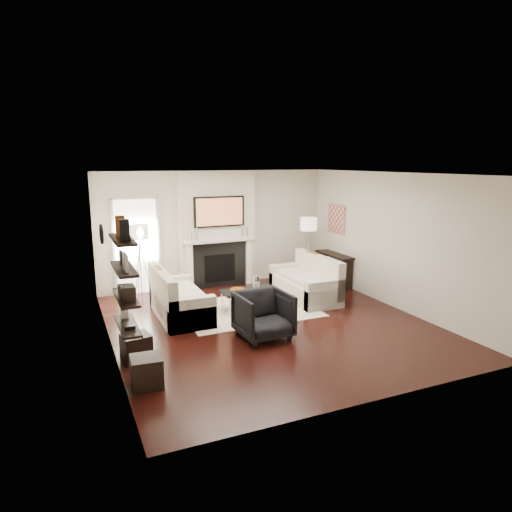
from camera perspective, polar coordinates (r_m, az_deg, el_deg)
name	(u,v)px	position (r m, az deg, el deg)	size (l,w,h in m)	color
room_envelope	(269,251)	(8.05, 1.70, 0.59)	(6.00, 6.00, 6.00)	black
chimney_breast	(217,229)	(10.69, -4.86, 3.34)	(1.80, 0.25, 2.70)	silver
fireplace_surround	(220,265)	(10.72, -4.55, -1.15)	(1.30, 0.02, 1.04)	black
firebox	(220,268)	(10.73, -4.54, -1.52)	(0.75, 0.02, 0.65)	black
mantel_pilaster_l	(190,267)	(10.48, -8.23, -1.36)	(0.12, 0.08, 1.10)	white
mantel_pilaster_r	(249,262)	(10.93, -0.93, -0.69)	(0.12, 0.08, 1.10)	white
mantel_shelf	(220,240)	(10.55, -4.52, 1.97)	(1.70, 0.18, 0.07)	white
tv_body	(219,212)	(10.48, -4.62, 5.55)	(1.20, 0.06, 0.70)	black
tv_screen	(220,212)	(10.45, -4.56, 5.53)	(1.10, 0.01, 0.62)	#BF723F
candlestick_l_tall	(197,234)	(10.37, -7.43, 2.77)	(0.04, 0.04, 0.30)	silver
candlestick_l_short	(191,235)	(10.34, -8.12, 2.56)	(0.04, 0.04, 0.24)	silver
candlestick_r_tall	(242,231)	(10.72, -1.76, 3.16)	(0.04, 0.04, 0.30)	silver
candlestick_r_short	(247,232)	(10.77, -1.12, 3.04)	(0.04, 0.04, 0.24)	silver
hallway_panel	(137,247)	(10.41, -14.71, 1.09)	(0.90, 0.02, 2.10)	white
door_trim_l	(114,249)	(10.33, -17.32, 0.86)	(0.06, 0.06, 2.16)	white
door_trim_r	(158,246)	(10.47, -12.10, 1.28)	(0.06, 0.06, 2.16)	white
door_trim_top	(134,198)	(10.25, -15.01, 7.01)	(1.02, 0.06, 0.06)	white
rug	(247,309)	(9.18, -1.14, -6.69)	(2.60, 2.00, 0.01)	#F1E3C5
loveseat_left_base	(181,306)	(8.83, -9.39, -6.19)	(0.85, 1.80, 0.42)	beige
loveseat_left_back	(163,292)	(8.67, -11.61, -4.44)	(0.18, 1.80, 0.80)	beige
loveseat_left_arm_n	(192,314)	(8.06, -7.98, -7.25)	(0.85, 0.18, 0.60)	beige
loveseat_left_arm_s	(171,291)	(9.56, -10.60, -4.27)	(0.85, 0.18, 0.60)	beige
loveseat_left_cushion	(183,293)	(8.77, -9.13, -4.54)	(0.63, 1.44, 0.10)	beige
pillow_left_orange	(159,278)	(8.90, -12.06, -2.67)	(0.10, 0.42, 0.42)	#954712
pillow_left_charcoal	(166,286)	(8.34, -11.23, -3.70)	(0.10, 0.40, 0.40)	black
loveseat_right_base	(305,289)	(9.89, 6.08, -4.13)	(0.85, 1.80, 0.42)	beige
loveseat_right_back	(318,273)	(9.98, 7.80, -2.16)	(0.18, 1.80, 0.80)	beige
loveseat_right_arm_n	(325,295)	(9.20, 8.58, -4.84)	(0.85, 0.18, 0.60)	beige
loveseat_right_arm_s	(287,276)	(10.56, 3.94, -2.57)	(0.85, 0.18, 0.60)	beige
loveseat_right_cushion	(303,278)	(9.80, 5.86, -2.70)	(0.63, 1.44, 0.10)	beige
pillow_right_orange	(312,261)	(10.18, 6.96, -0.68)	(0.10, 0.42, 0.42)	#954712
pillow_right_charcoal	(326,268)	(9.69, 8.75, -1.44)	(0.10, 0.40, 0.40)	black
coffee_table	(249,291)	(9.04, -0.86, -4.35)	(1.10, 0.55, 0.04)	black
coffee_leg_nw	(229,307)	(8.73, -3.35, -6.40)	(0.02, 0.02, 0.38)	silver
coffee_leg_ne	(277,301)	(9.11, 2.60, -5.62)	(0.02, 0.02, 0.38)	silver
coffee_leg_sw	(222,301)	(9.13, -4.30, -5.60)	(0.02, 0.02, 0.38)	silver
coffee_leg_se	(267,295)	(9.49, 1.43, -4.89)	(0.02, 0.02, 0.38)	silver
hurricane_glass	(256,282)	(9.06, 0.02, -3.27)	(0.15, 0.15, 0.26)	white
hurricane_candle	(256,285)	(9.07, 0.02, -3.67)	(0.09, 0.09, 0.14)	white
copper_bowl	(237,290)	(8.94, -2.34, -4.25)	(0.29, 0.29, 0.05)	#A65A1B
armchair	(264,313)	(7.67, 0.96, -7.12)	(0.83, 0.78, 0.86)	black
lamp_left_post	(141,271)	(10.10, -14.21, -1.82)	(0.02, 0.02, 1.20)	silver
lamp_left_shade	(139,232)	(9.94, -14.45, 2.95)	(0.40, 0.40, 0.30)	white
lamp_left_leg_a	(146,270)	(10.12, -13.59, -1.76)	(0.02, 0.02, 1.25)	silver
lamp_left_leg_b	(137,270)	(10.18, -14.60, -1.73)	(0.02, 0.02, 1.25)	silver
lamp_left_leg_c	(139,272)	(10.00, -14.43, -1.96)	(0.02, 0.02, 1.25)	silver
lamp_right_post	(308,259)	(11.04, 6.50, -0.38)	(0.02, 0.02, 1.20)	silver
lamp_right_shade	(309,224)	(10.89, 6.61, 4.00)	(0.40, 0.40, 0.30)	white
lamp_right_leg_a	(312,259)	(11.09, 7.00, -0.33)	(0.02, 0.02, 1.25)	silver
lamp_right_leg_b	(304,258)	(11.09, 6.01, -0.31)	(0.02, 0.02, 1.25)	silver
lamp_right_leg_c	(308,260)	(10.93, 6.50, -0.50)	(0.02, 0.02, 1.25)	silver
console_top	(334,255)	(10.99, 9.76, 0.17)	(0.35, 1.20, 0.04)	black
console_leg_n	(347,275)	(10.63, 11.30, -2.36)	(0.30, 0.04, 0.71)	black
console_leg_s	(322,265)	(11.53, 8.21, -1.15)	(0.30, 0.04, 0.71)	black
wall_art	(336,219)	(11.12, 10.03, 4.57)	(0.03, 0.70, 0.70)	tan
shelf_bottom	(128,325)	(6.58, -15.76, -8.34)	(0.25, 1.00, 0.04)	black
shelf_lower	(126,297)	(6.46, -15.96, -5.00)	(0.25, 1.00, 0.04)	black
shelf_upper	(124,269)	(6.36, -16.16, -1.54)	(0.25, 1.00, 0.04)	black
shelf_top	(122,239)	(6.28, -16.37, 2.01)	(0.25, 1.00, 0.04)	black
decor_magfile_a	(124,230)	(5.99, -16.13, 3.10)	(0.12, 0.10, 0.28)	black
decor_magfile_b	(120,226)	(6.39, -16.61, 3.59)	(0.12, 0.10, 0.28)	#954712
decor_frame_a	(125,262)	(6.16, -16.01, -0.74)	(0.04, 0.30, 0.22)	white
decor_frame_b	(121,258)	(6.55, -16.48, -0.21)	(0.04, 0.22, 0.18)	black
decor_wine_rack	(128,293)	(6.22, -15.76, -4.49)	(0.18, 0.25, 0.20)	black
decor_box_small	(124,289)	(6.61, -16.21, -3.93)	(0.15, 0.12, 0.12)	black
decor_books	(129,326)	(6.42, -15.59, -8.42)	(0.14, 0.20, 0.05)	black
decor_box_tall	(124,312)	(6.80, -16.13, -6.73)	(0.10, 0.10, 0.18)	white
clock_rim	(101,234)	(8.17, -18.76, 2.61)	(0.34, 0.34, 0.04)	black
clock_face	(103,234)	(8.17, -18.59, 2.63)	(0.29, 0.29, 0.01)	white
ottoman_near	(136,347)	(7.14, -14.76, -10.98)	(0.40, 0.40, 0.40)	black
ottoman_far	(147,371)	(6.35, -13.51, -13.85)	(0.40, 0.40, 0.40)	black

